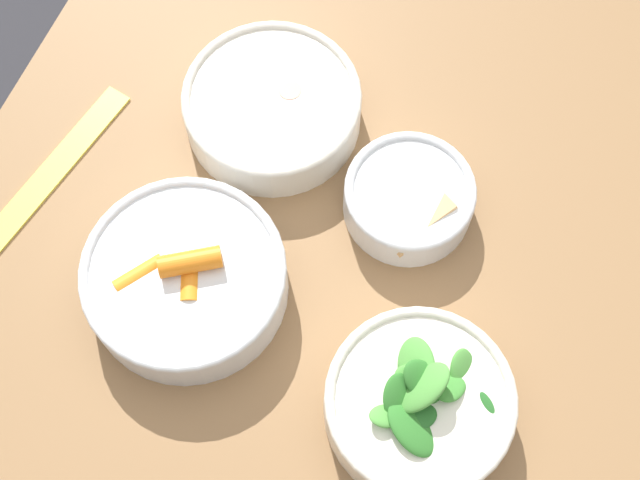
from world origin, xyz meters
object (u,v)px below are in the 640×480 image
(bowl_greens, at_px, (420,403))
(ruler, at_px, (44,181))
(bowl_cookies, at_px, (409,198))
(bowl_carrots, at_px, (185,278))
(bowl_beans_hotdog, at_px, (272,107))

(bowl_greens, bearing_deg, ruler, 79.55)
(bowl_cookies, distance_m, ruler, 0.38)
(bowl_carrots, bearing_deg, ruler, 75.01)
(bowl_carrots, bearing_deg, bowl_beans_hotdog, -0.58)
(bowl_beans_hotdog, height_order, bowl_cookies, bowl_beans_hotdog)
(bowl_carrots, height_order, ruler, bowl_carrots)
(bowl_cookies, xyz_separation_m, ruler, (-0.11, 0.36, -0.02))
(bowl_carrots, relative_size, bowl_greens, 1.13)
(bowl_cookies, height_order, ruler, bowl_cookies)
(bowl_cookies, bearing_deg, bowl_beans_hotdog, 74.70)
(bowl_beans_hotdog, relative_size, ruler, 0.73)
(bowl_greens, xyz_separation_m, bowl_cookies, (0.19, 0.08, -0.01))
(bowl_beans_hotdog, xyz_separation_m, bowl_cookies, (-0.05, -0.17, 0.00))
(ruler, bearing_deg, bowl_beans_hotdog, -50.58)
(bowl_carrots, xyz_separation_m, ruler, (0.05, 0.19, -0.03))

